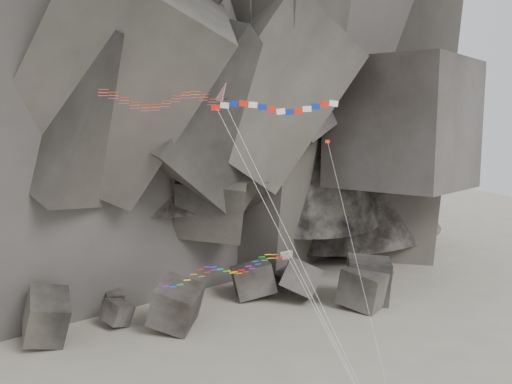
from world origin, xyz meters
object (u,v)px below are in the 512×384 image
object	(u,v)px
banner_kite	(276,109)
pennant_kite	(349,232)
delta_kite	(157,98)
parafoil_kite	(223,270)

from	to	relation	value
banner_kite	pennant_kite	distance (m)	12.44
delta_kite	parafoil_kite	bearing A→B (deg)	3.39
parafoil_kite	delta_kite	bearing A→B (deg)	-176.20
banner_kite	pennant_kite	xyz separation A→B (m)	(5.99, -2.47, -10.62)
banner_kite	parafoil_kite	world-z (taller)	banner_kite
banner_kite	parafoil_kite	distance (m)	14.58
delta_kite	banner_kite	bearing A→B (deg)	-3.76
pennant_kite	banner_kite	bearing A→B (deg)	155.18
delta_kite	banner_kite	world-z (taller)	delta_kite
pennant_kite	parafoil_kite	bearing A→B (deg)	159.63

